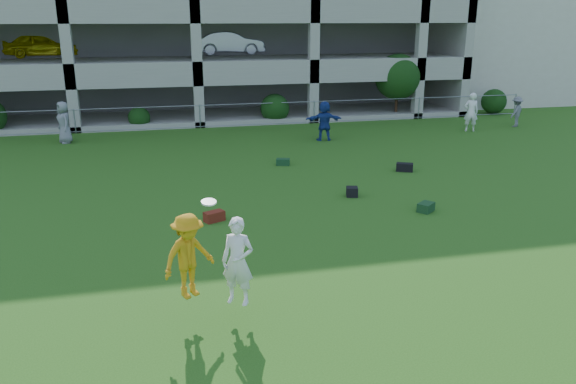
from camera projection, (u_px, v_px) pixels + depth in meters
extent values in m
plane|color=#235114|center=(281.00, 309.00, 10.87)|extent=(100.00, 100.00, 0.00)
cube|color=beige|center=(508.00, 23.00, 40.38)|extent=(16.00, 14.00, 10.00)
imported|color=gray|center=(64.00, 122.00, 24.91)|extent=(0.92, 1.07, 1.85)
imported|color=navy|center=(324.00, 121.00, 25.44)|extent=(1.70, 0.67, 1.79)
imported|color=white|center=(471.00, 112.00, 27.48)|extent=(0.80, 0.65, 1.90)
imported|color=slate|center=(516.00, 112.00, 28.71)|extent=(1.14, 1.01, 1.53)
cube|color=#602310|center=(214.00, 216.00, 15.49)|extent=(0.63, 0.50, 0.28)
cube|color=#193B15|center=(426.00, 207.00, 16.26)|extent=(0.61, 0.58, 0.26)
cube|color=black|center=(352.00, 192.00, 17.64)|extent=(0.43, 0.43, 0.30)
cube|color=black|center=(405.00, 167.00, 20.51)|extent=(0.67, 0.53, 0.30)
cube|color=#153A16|center=(283.00, 162.00, 21.37)|extent=(0.57, 0.43, 0.25)
imported|color=orange|center=(189.00, 256.00, 10.11)|extent=(1.19, 1.03, 1.60)
imported|color=white|center=(238.00, 261.00, 10.16)|extent=(0.72, 0.65, 1.66)
cylinder|color=white|center=(209.00, 202.00, 9.87)|extent=(0.27, 0.27, 0.08)
cube|color=#9E998C|center=(181.00, 8.00, 39.52)|extent=(30.00, 0.50, 12.00)
cube|color=#9E998C|center=(416.00, 7.00, 36.44)|extent=(0.50, 14.00, 12.00)
cube|color=#9E998C|center=(191.00, 105.00, 34.99)|extent=(30.00, 14.00, 0.30)
cube|color=#9E998C|center=(189.00, 56.00, 34.09)|extent=(30.00, 14.00, 0.30)
cube|color=#9E998C|center=(186.00, 4.00, 33.20)|extent=(30.00, 14.00, 0.30)
cube|color=#9E998C|center=(198.00, 77.00, 27.90)|extent=(30.00, 0.30, 0.90)
cube|color=#9E998C|center=(195.00, 14.00, 27.01)|extent=(30.00, 0.30, 0.90)
cube|color=#9E998C|center=(62.00, 3.00, 25.67)|extent=(0.50, 0.50, 12.00)
cube|color=#9E998C|center=(194.00, 4.00, 26.97)|extent=(0.50, 0.50, 12.00)
cube|color=#9E998C|center=(314.00, 5.00, 28.27)|extent=(0.50, 0.50, 12.00)
cube|color=#9E998C|center=(424.00, 5.00, 29.57)|extent=(0.50, 0.50, 12.00)
cube|color=#605E59|center=(184.00, 7.00, 35.10)|extent=(29.00, 9.00, 11.60)
imported|color=yellow|center=(42.00, 45.00, 30.28)|extent=(3.91, 1.64, 1.32)
imported|color=#B6B9BD|center=(230.00, 43.00, 32.48)|extent=(4.02, 1.43, 1.32)
cylinder|color=gray|center=(75.00, 121.00, 27.05)|extent=(0.06, 0.06, 1.20)
cylinder|color=gray|center=(200.00, 116.00, 28.35)|extent=(0.06, 0.06, 1.20)
cylinder|color=gray|center=(314.00, 112.00, 29.65)|extent=(0.06, 0.06, 1.20)
cylinder|color=gray|center=(419.00, 108.00, 30.95)|extent=(0.06, 0.06, 1.20)
cylinder|color=gray|center=(515.00, 104.00, 32.25)|extent=(0.06, 0.06, 1.20)
cylinder|color=gray|center=(199.00, 105.00, 28.18)|extent=(36.00, 0.04, 0.04)
cylinder|color=gray|center=(200.00, 127.00, 28.50)|extent=(36.00, 0.04, 0.04)
sphere|color=#163D11|center=(139.00, 118.00, 28.27)|extent=(1.10, 1.10, 1.10)
sphere|color=#163D11|center=(275.00, 108.00, 29.72)|extent=(1.54, 1.54, 1.54)
cylinder|color=#382314|center=(396.00, 100.00, 31.36)|extent=(0.16, 0.16, 1.96)
sphere|color=#163D11|center=(398.00, 77.00, 30.98)|extent=(2.52, 2.52, 2.52)
sphere|color=#163D11|center=(494.00, 101.00, 32.55)|extent=(1.43, 1.43, 1.43)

